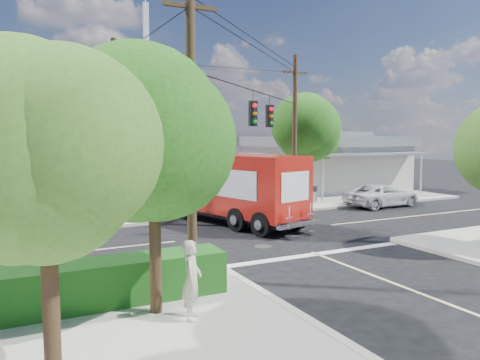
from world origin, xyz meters
TOP-DOWN VIEW (x-y plane):
  - ground at (0.00, 0.00)m, footprint 120.00×120.00m
  - sidewalk_ne at (10.88, 10.88)m, footprint 14.12×14.12m
  - road_markings at (0.00, -1.47)m, footprint 32.00×32.00m
  - building_ne at (12.50, 11.97)m, footprint 11.80×10.20m
  - radio_tower at (0.50, 20.00)m, footprint 0.80×0.80m
  - tree_sw_front at (-6.99, -7.54)m, footprint 3.88×3.78m
  - tree_sw_back at (-9.49, -10.04)m, footprint 3.56×3.42m
  - tree_ne_front at (7.21, 6.76)m, footprint 4.21×4.14m
  - tree_ne_back at (9.81, 8.96)m, footprint 3.77×3.66m
  - palm_nw_front at (-7.50, 7.50)m, footprint 3.01×3.08m
  - palm_nw_back at (-9.50, 9.00)m, footprint 3.01×3.08m
  - utility_poles at (-1.58, 1.60)m, footprint 12.00×10.68m
  - picket_fence at (-7.80, -5.60)m, footprint 5.94×0.06m
  - hedge_sw at (-8.00, -6.40)m, footprint 6.20×1.20m
  - vending_boxes at (6.50, 6.20)m, footprint 1.90×0.50m
  - delivery_truck at (-0.02, 2.08)m, footprint 4.40×8.26m
  - parked_car at (10.50, 3.47)m, footprint 5.11×2.67m
  - pedestrian at (-6.39, -8.30)m, footprint 0.72×0.80m

SIDE VIEW (x-z plane):
  - ground at x=0.00m, z-range 0.00..0.00m
  - road_markings at x=0.00m, z-range 0.00..0.01m
  - sidewalk_ne at x=10.88m, z-range 0.00..0.14m
  - picket_fence at x=-7.80m, z-range 0.18..1.18m
  - parked_car at x=10.50m, z-range 0.00..1.37m
  - hedge_sw at x=-8.00m, z-range 0.14..1.24m
  - vending_boxes at x=6.50m, z-range 0.14..1.24m
  - pedestrian at x=-6.39m, z-range 0.14..1.98m
  - delivery_truck at x=-0.02m, z-range 0.03..3.46m
  - building_ne at x=12.50m, z-range 0.07..4.57m
  - tree_sw_back at x=-9.49m, z-range 1.19..6.60m
  - tree_ne_back at x=9.81m, z-range 1.27..7.10m
  - tree_sw_front at x=-6.99m, z-range 1.32..7.35m
  - palm_nw_back at x=-9.50m, z-range 2.08..7.27m
  - utility_poles at x=-1.58m, z-range 0.17..9.17m
  - tree_ne_front at x=7.21m, z-range 1.44..8.09m
  - palm_nw_front at x=-7.50m, z-range 2.25..7.84m
  - radio_tower at x=0.50m, z-range -2.86..14.14m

